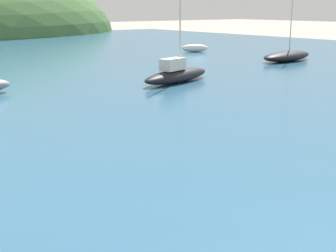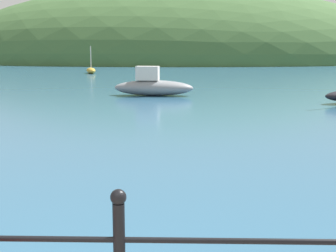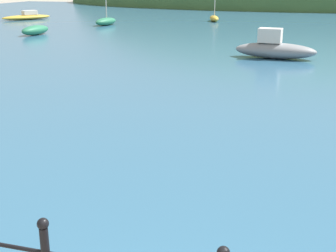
% 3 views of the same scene
% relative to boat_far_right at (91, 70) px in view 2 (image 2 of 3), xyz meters
% --- Properties ---
extents(water, '(80.00, 60.00, 0.10)m').
position_rel_boat_far_right_xyz_m(water, '(6.40, -4.00, -0.30)').
color(water, '#2D5B7A').
rests_on(water, ground).
extents(far_hillside, '(67.36, 37.05, 21.45)m').
position_rel_boat_far_right_xyz_m(far_hillside, '(6.40, 30.66, -0.35)').
color(far_hillside, '#3D6033').
rests_on(far_hillside, ground).
extents(boat_far_right, '(1.32, 2.24, 2.19)m').
position_rel_boat_far_right_xyz_m(boat_far_right, '(0.00, 0.00, 0.00)').
color(boat_far_right, gold).
rests_on(boat_far_right, water).
extents(boat_far_left, '(3.60, 1.44, 1.29)m').
position_rel_boat_far_right_xyz_m(boat_far_left, '(6.02, -17.20, 0.17)').
color(boat_far_left, gray).
rests_on(boat_far_left, water).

